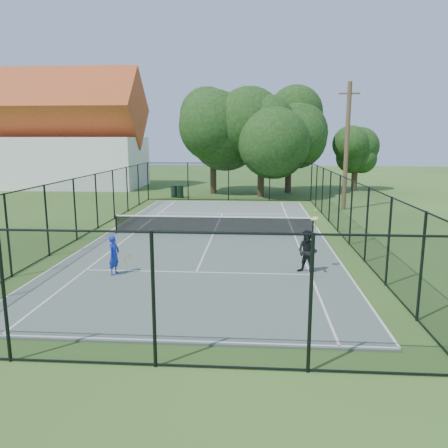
# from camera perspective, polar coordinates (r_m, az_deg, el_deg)

# --- Properties ---
(ground) EXTENTS (120.00, 120.00, 0.00)m
(ground) POSITION_cam_1_polar(r_m,az_deg,el_deg) (22.15, -1.44, -1.54)
(ground) COLOR #34561D
(tennis_court) EXTENTS (11.00, 24.00, 0.06)m
(tennis_court) POSITION_cam_1_polar(r_m,az_deg,el_deg) (22.14, -1.44, -1.46)
(tennis_court) COLOR slate
(tennis_court) RESTS_ON ground
(tennis_net) EXTENTS (10.08, 0.08, 0.95)m
(tennis_net) POSITION_cam_1_polar(r_m,az_deg,el_deg) (22.03, -1.45, -0.07)
(tennis_net) COLOR black
(tennis_net) RESTS_ON tennis_court
(fence) EXTENTS (13.10, 26.10, 3.00)m
(fence) POSITION_cam_1_polar(r_m,az_deg,el_deg) (21.87, -1.46, 2.30)
(fence) COLOR black
(fence) RESTS_ON ground
(tree_near_left) EXTENTS (6.79, 6.79, 8.86)m
(tree_near_left) POSITION_cam_1_polar(r_m,az_deg,el_deg) (39.06, -1.44, 11.95)
(tree_near_left) COLOR #332114
(tree_near_left) RESTS_ON ground
(tree_near_mid) EXTENTS (6.07, 6.07, 7.94)m
(tree_near_mid) POSITION_cam_1_polar(r_m,az_deg,el_deg) (37.05, 4.92, 11.10)
(tree_near_mid) COLOR #332114
(tree_near_mid) RESTS_ON ground
(tree_near_right) EXTENTS (6.30, 6.30, 8.69)m
(tree_near_right) POSITION_cam_1_polar(r_m,az_deg,el_deg) (40.33, 8.55, 11.92)
(tree_near_right) COLOR #332114
(tree_near_right) RESTS_ON ground
(tree_far_right) EXTENTS (4.02, 4.02, 5.31)m
(tree_far_right) POSITION_cam_1_polar(r_m,az_deg,el_deg) (43.07, 16.81, 8.52)
(tree_far_right) COLOR #332114
(tree_far_right) RESTS_ON ground
(building) EXTENTS (15.30, 8.15, 11.87)m
(building) POSITION_cam_1_polar(r_m,az_deg,el_deg) (47.52, -19.97, 10.51)
(building) COLOR silver
(building) RESTS_ON ground
(trash_bin_left) EXTENTS (0.58, 0.58, 0.99)m
(trash_bin_left) POSITION_cam_1_polar(r_m,az_deg,el_deg) (36.99, -6.52, 4.25)
(trash_bin_left) COLOR black
(trash_bin_left) RESTS_ON ground
(trash_bin_right) EXTENTS (0.58, 0.58, 1.03)m
(trash_bin_right) POSITION_cam_1_polar(r_m,az_deg,el_deg) (36.60, -5.74, 4.23)
(trash_bin_right) COLOR black
(trash_bin_right) RESTS_ON ground
(utility_pole) EXTENTS (1.40, 0.30, 8.56)m
(utility_pole) POSITION_cam_1_polar(r_m,az_deg,el_deg) (31.14, 15.73, 9.75)
(utility_pole) COLOR #4C3823
(utility_pole) RESTS_ON ground
(player_blue) EXTENTS (0.81, 0.58, 1.41)m
(player_blue) POSITION_cam_1_polar(r_m,az_deg,el_deg) (16.03, -14.15, -3.96)
(player_blue) COLOR #162AC1
(player_blue) RESTS_ON tennis_court
(player_black) EXTENTS (0.96, 0.95, 2.28)m
(player_black) POSITION_cam_1_polar(r_m,az_deg,el_deg) (15.93, 10.86, -3.60)
(player_black) COLOR black
(player_black) RESTS_ON tennis_court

